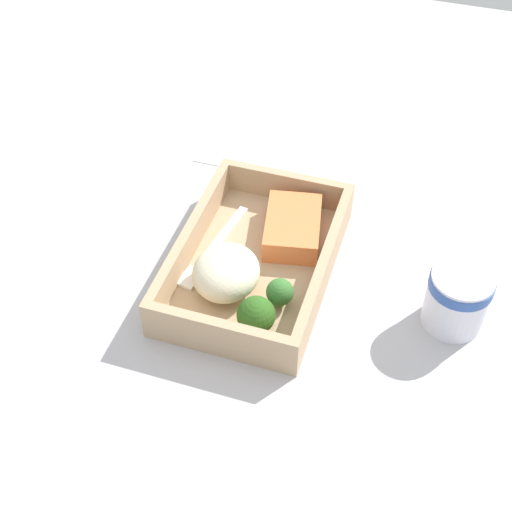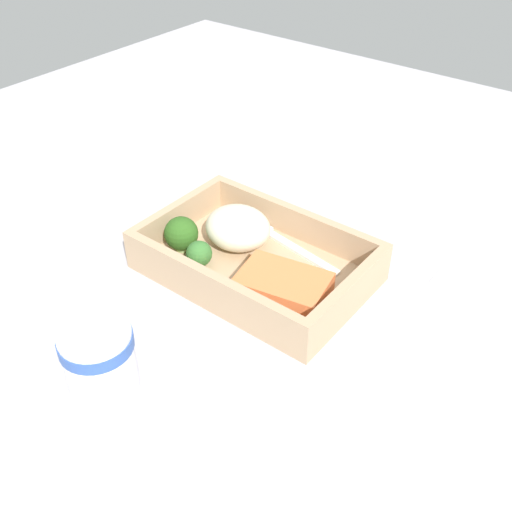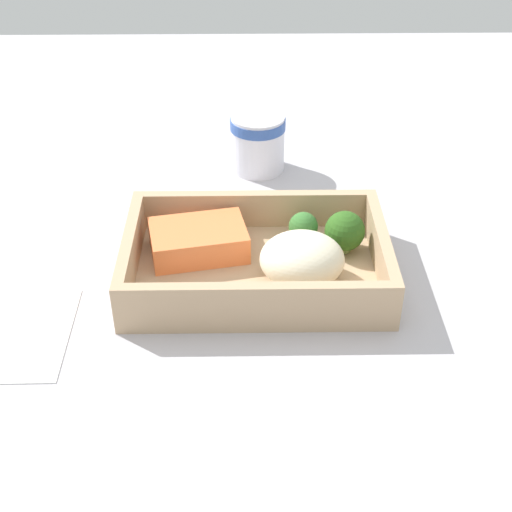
# 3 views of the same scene
# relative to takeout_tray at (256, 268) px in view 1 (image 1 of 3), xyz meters

# --- Properties ---
(ground_plane) EXTENTS (1.60, 1.60, 0.02)m
(ground_plane) POSITION_rel_takeout_tray_xyz_m (0.00, 0.00, -0.02)
(ground_plane) COLOR #B2AFB6
(takeout_tray) EXTENTS (0.28, 0.18, 0.01)m
(takeout_tray) POSITION_rel_takeout_tray_xyz_m (0.00, 0.00, 0.00)
(takeout_tray) COLOR tan
(takeout_tray) RESTS_ON ground_plane
(tray_rim) EXTENTS (0.28, 0.18, 0.04)m
(tray_rim) POSITION_rel_takeout_tray_xyz_m (0.00, 0.00, 0.03)
(tray_rim) COLOR tan
(tray_rim) RESTS_ON takeout_tray
(salmon_fillet) EXTENTS (0.11, 0.09, 0.03)m
(salmon_fillet) POSITION_rel_takeout_tray_xyz_m (-0.06, 0.03, 0.02)
(salmon_fillet) COLOR #F67C43
(salmon_fillet) RESTS_ON takeout_tray
(mashed_potatoes) EXTENTS (0.09, 0.08, 0.05)m
(mashed_potatoes) POSITION_rel_takeout_tray_xyz_m (0.05, -0.02, 0.03)
(mashed_potatoes) COLOR beige
(mashed_potatoes) RESTS_ON takeout_tray
(broccoli_floret_1) EXTENTS (0.04, 0.04, 0.05)m
(broccoli_floret_1) POSITION_rel_takeout_tray_xyz_m (0.10, 0.03, 0.03)
(broccoli_floret_1) COLOR #7B9B56
(broccoli_floret_1) RESTS_ON takeout_tray
(broccoli_floret_2) EXTENTS (0.03, 0.03, 0.04)m
(broccoli_floret_2) POSITION_rel_takeout_tray_xyz_m (0.05, 0.05, 0.03)
(broccoli_floret_2) COLOR #7A9C53
(broccoli_floret_2) RESTS_ON takeout_tray
(fork) EXTENTS (0.16, 0.04, 0.00)m
(fork) POSITION_rel_takeout_tray_xyz_m (-0.00, -0.06, 0.01)
(fork) COLOR white
(fork) RESTS_ON takeout_tray
(paper_cup) EXTENTS (0.07, 0.07, 0.08)m
(paper_cup) POSITION_rel_takeout_tray_xyz_m (0.01, 0.24, 0.04)
(paper_cup) COLOR white
(paper_cup) RESTS_ON ground_plane
(receipt_slip) EXTENTS (0.10, 0.14, 0.00)m
(receipt_slip) POSITION_rel_takeout_tray_xyz_m (-0.23, -0.09, -0.00)
(receipt_slip) COLOR white
(receipt_slip) RESTS_ON ground_plane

